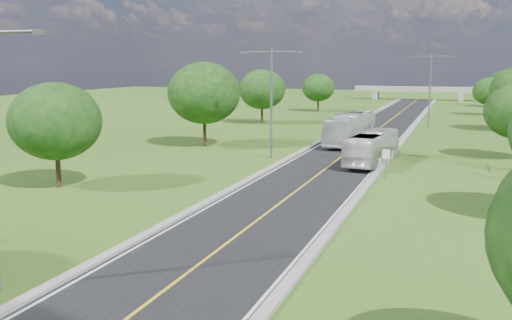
{
  "coord_description": "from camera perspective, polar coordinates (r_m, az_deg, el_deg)",
  "views": [
    {
      "loc": [
        10.18,
        -4.02,
        8.49
      ],
      "look_at": [
        -0.9,
        26.74,
        3.0
      ],
      "focal_mm": 40.0,
      "sensor_mm": 36.0,
      "label": 1
    }
  ],
  "objects": [
    {
      "name": "tree_lc",
      "position": [
        59.67,
        -5.22,
        6.69
      ],
      "size": [
        7.56,
        7.56,
        8.79
      ],
      "color": "black",
      "rests_on": "ground"
    },
    {
      "name": "tree_ld",
      "position": [
        82.69,
        0.6,
        7.08
      ],
      "size": [
        6.72,
        6.72,
        7.82
      ],
      "color": "black",
      "rests_on": "ground"
    },
    {
      "name": "tree_rf",
      "position": [
        124.33,
        23.59,
        6.97
      ],
      "size": [
        6.3,
        6.3,
        7.33
      ],
      "color": "black",
      "rests_on": "ground"
    },
    {
      "name": "ground",
      "position": [
        65.38,
        10.68,
        1.9
      ],
      "size": [
        260.0,
        260.0,
        0.0
      ],
      "primitive_type": "plane",
      "color": "#2E4F16",
      "rests_on": "ground"
    },
    {
      "name": "curb_left",
      "position": [
        71.98,
        8.11,
        2.75
      ],
      "size": [
        0.5,
        150.0,
        0.22
      ],
      "primitive_type": "cube",
      "color": "gray",
      "rests_on": "ground"
    },
    {
      "name": "tree_re",
      "position": [
        104.21,
        22.31,
        6.37
      ],
      "size": [
        5.46,
        5.46,
        6.35
      ],
      "color": "black",
      "rests_on": "ground"
    },
    {
      "name": "road",
      "position": [
        71.26,
        11.46,
        2.52
      ],
      "size": [
        8.0,
        150.0,
        0.06
      ],
      "primitive_type": "cube",
      "color": "black",
      "rests_on": "ground"
    },
    {
      "name": "overpass",
      "position": [
        144.51,
        15.86,
        6.76
      ],
      "size": [
        30.0,
        3.0,
        3.2
      ],
      "color": "gray",
      "rests_on": "ground"
    },
    {
      "name": "streetlight_far_right",
      "position": [
        82.17,
        17.02,
        7.34
      ],
      "size": [
        5.9,
        0.25,
        10.0
      ],
      "color": "slate",
      "rests_on": "ground"
    },
    {
      "name": "streetlight_mid_left",
      "position": [
        51.68,
        1.55,
        6.7
      ],
      "size": [
        5.9,
        0.25,
        10.0
      ],
      "color": "slate",
      "rests_on": "ground"
    },
    {
      "name": "tree_le",
      "position": [
        105.05,
        6.25,
        7.21
      ],
      "size": [
        5.88,
        5.88,
        6.84
      ],
      "color": "black",
      "rests_on": "ground"
    },
    {
      "name": "bus_inbound",
      "position": [
        61.68,
        9.44,
        3.11
      ],
      "size": [
        3.57,
        12.17,
        3.35
      ],
      "primitive_type": "imported",
      "rotation": [
        0.0,
        0.0,
        -0.06
      ],
      "color": "beige",
      "rests_on": "road"
    },
    {
      "name": "bus_outbound",
      "position": [
        49.82,
        11.55,
        1.23
      ],
      "size": [
        3.45,
        10.28,
        2.81
      ],
      "primitive_type": "imported",
      "rotation": [
        0.0,
        0.0,
        3.03
      ],
      "color": "silver",
      "rests_on": "road"
    },
    {
      "name": "speed_limit_sign",
      "position": [
        42.86,
        12.87,
        0.04
      ],
      "size": [
        0.55,
        0.09,
        2.4
      ],
      "color": "slate",
      "rests_on": "ground"
    },
    {
      "name": "curb_right",
      "position": [
        70.77,
        14.87,
        2.41
      ],
      "size": [
        0.5,
        150.0,
        0.22
      ],
      "primitive_type": "cube",
      "color": "gray",
      "rests_on": "ground"
    },
    {
      "name": "tree_lb",
      "position": [
        41.54,
        -19.42,
        3.68
      ],
      "size": [
        6.3,
        6.3,
        7.33
      ],
      "color": "black",
      "rests_on": "ground"
    }
  ]
}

